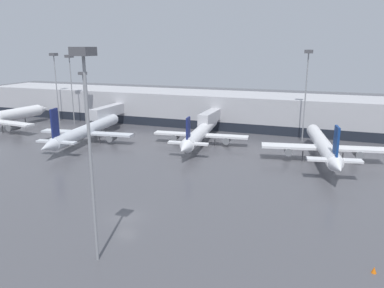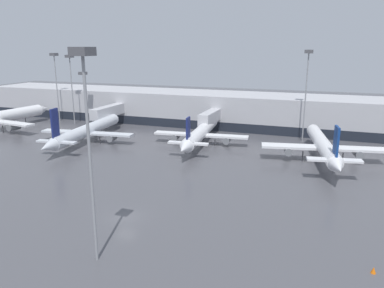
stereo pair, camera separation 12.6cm
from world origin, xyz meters
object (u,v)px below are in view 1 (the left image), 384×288
Objects in this scene: apron_light_mast_4 at (55,68)px; apron_light_mast_7 at (70,70)px; parked_jet_2 at (323,145)px; apron_light_mast_0 at (307,71)px; apron_light_mast_5 at (83,82)px; traffic_cone_1 at (374,270)px; apron_light_mast_1 at (87,101)px; parked_jet_4 at (201,133)px; parked_jet_1 at (86,131)px.

apron_light_mast_4 is 7.78m from apron_light_mast_7.
parked_jet_2 is 1.54× the size of apron_light_mast_0.
apron_light_mast_4 is at bearing 168.35° from apron_light_mast_5.
apron_light_mast_5 is at bearing 143.45° from traffic_cone_1.
apron_light_mast_7 reaches higher than traffic_cone_1.
apron_light_mast_1 is (-26.85, -7.25, 16.29)m from traffic_cone_1.
apron_light_mast_7 is (7.35, -2.54, -0.28)m from apron_light_mast_4.
apron_light_mast_0 is at bearing -68.55° from parked_jet_4.
parked_jet_2 is at bearing 64.67° from apron_light_mast_1.
apron_light_mast_5 reaches higher than traffic_cone_1.
apron_light_mast_4 reaches higher than apron_light_mast_5.
apron_light_mast_7 reaches higher than apron_light_mast_5.
apron_light_mast_5 reaches higher than parked_jet_2.
apron_light_mast_4 is (-23.89, 19.80, 12.79)m from parked_jet_1.
apron_light_mast_4 is at bearing 146.27° from traffic_cone_1.
parked_jet_1 is 1.09× the size of parked_jet_2.
parked_jet_1 is at bearing -158.66° from apron_light_mast_0.
traffic_cone_1 is at bearing 178.26° from parked_jet_2.
traffic_cone_1 is 0.03× the size of apron_light_mast_4.
apron_light_mast_4 reaches higher than parked_jet_1.
apron_light_mast_1 reaches higher than apron_light_mast_0.
parked_jet_2 is 37.83m from traffic_cone_1.
apron_light_mast_7 is at bearing 67.36° from parked_jet_2.
apron_light_mast_1 is at bearing -105.11° from apron_light_mast_0.
traffic_cone_1 is 32.23m from apron_light_mast_1.
apron_light_mast_0 is 1.08× the size of apron_light_mast_7.
apron_light_mast_5 is (-64.59, 14.89, 8.81)m from parked_jet_2.
apron_light_mast_0 reaches higher than parked_jet_2.
apron_light_mast_4 is (-75.81, 17.21, 12.30)m from parked_jet_2.
parked_jet_4 is at bearing -15.08° from apron_light_mast_5.
apron_light_mast_0 is (47.14, 18.42, 13.52)m from parked_jet_1.
parked_jet_4 is 1.58× the size of apron_light_mast_0.
apron_light_mast_4 reaches higher than parked_jet_2.
apron_light_mast_4 is (-54.73, 61.73, -1.11)m from apron_light_mast_1.
parked_jet_2 is 0.97× the size of parked_jet_4.
apron_light_mast_0 is 62.50m from apron_light_mast_1.
parked_jet_2 is at bearing 98.81° from traffic_cone_1.
apron_light_mast_7 is at bearing -178.96° from apron_light_mast_0.
apron_light_mast_5 is at bearing -179.11° from apron_light_mast_0.
traffic_cone_1 is 0.03× the size of apron_light_mast_1.
apron_light_mast_0 is 59.97m from apron_light_mast_5.
parked_jet_1 is at bearing 126.34° from apron_light_mast_1.
traffic_cone_1 is 0.04× the size of apron_light_mast_5.
apron_light_mast_0 reaches higher than apron_light_mast_7.
apron_light_mast_7 is at bearing -176.66° from apron_light_mast_5.
apron_light_mast_0 reaches higher than apron_light_mast_5.
traffic_cone_1 is at bearing -127.57° from parked_jet_1.
parked_jet_2 is at bearing -12.98° from apron_light_mast_5.
apron_light_mast_4 is 1.02× the size of apron_light_mast_7.
parked_jet_1 is 1.80× the size of apron_light_mast_7.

